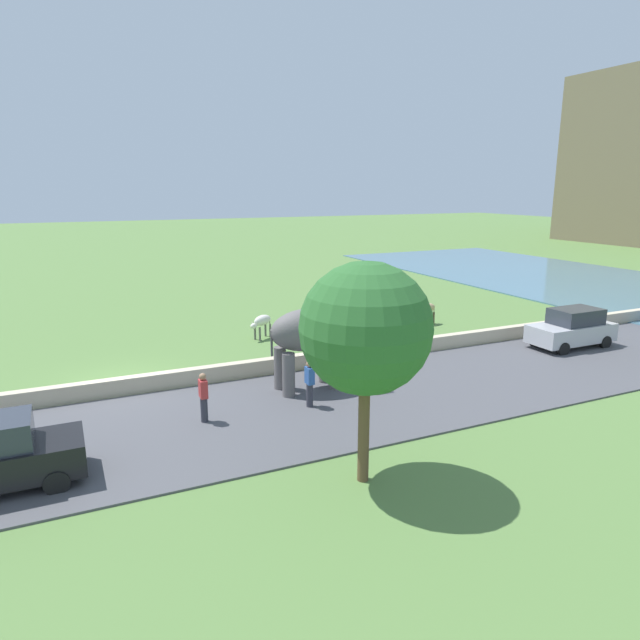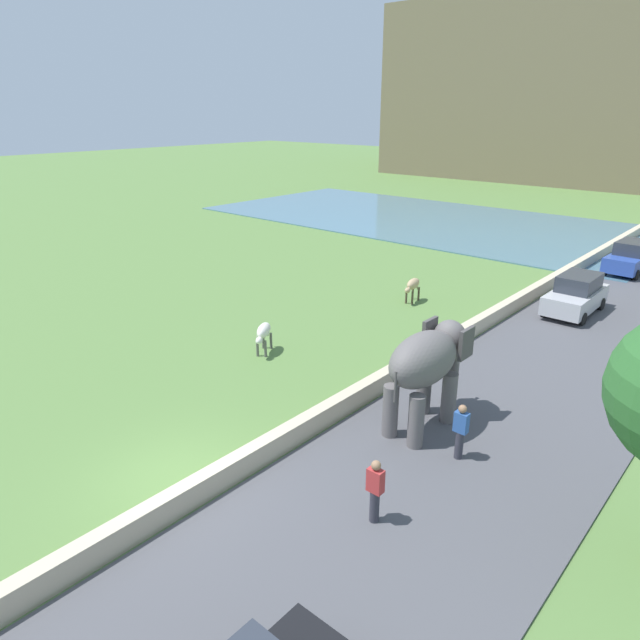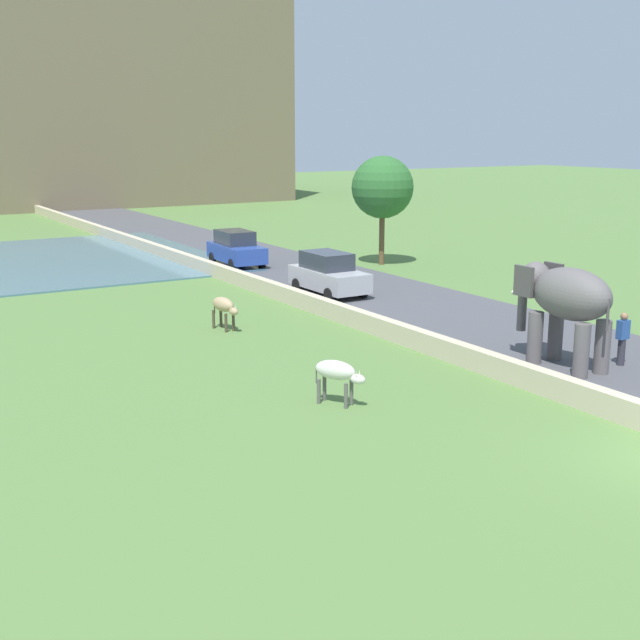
# 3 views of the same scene
# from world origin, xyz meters

# --- Properties ---
(road_surface) EXTENTS (7.00, 120.00, 0.06)m
(road_surface) POSITION_xyz_m (5.00, 20.00, 0.03)
(road_surface) COLOR #4C4C51
(road_surface) RESTS_ON ground
(barrier_wall) EXTENTS (0.40, 110.00, 0.64)m
(barrier_wall) POSITION_xyz_m (1.20, 18.00, 0.32)
(barrier_wall) COLOR beige
(barrier_wall) RESTS_ON ground
(elephant) EXTENTS (1.42, 3.47, 2.99)m
(elephant) POSITION_xyz_m (3.43, 6.23, 2.04)
(elephant) COLOR #605B5B
(elephant) RESTS_ON ground
(person_beside_elephant) EXTENTS (0.36, 0.22, 1.63)m
(person_beside_elephant) POSITION_xyz_m (5.01, 5.40, 0.87)
(person_beside_elephant) COLOR #33333D
(person_beside_elephant) RESTS_ON ground
(car_silver) EXTENTS (1.80, 4.00, 1.80)m
(car_silver) POSITION_xyz_m (3.42, 19.08, 0.90)
(car_silver) COLOR #B7B7BC
(car_silver) RESTS_ON ground
(car_blue) EXTENTS (1.94, 4.07, 1.80)m
(car_blue) POSITION_xyz_m (3.43, 28.00, 0.90)
(car_blue) COLOR #2D4CA8
(car_blue) RESTS_ON ground
(cow_tan) EXTENTS (0.61, 1.42, 1.15)m
(cow_tan) POSITION_xyz_m (-2.96, 15.63, 0.84)
(cow_tan) COLOR tan
(cow_tan) RESTS_ON ground
(cow_white) EXTENTS (0.99, 1.36, 1.15)m
(cow_white) POSITION_xyz_m (-3.92, 6.82, 0.84)
(cow_white) COLOR silver
(cow_white) RESTS_ON ground
(tree_mid) EXTENTS (3.15, 3.15, 5.53)m
(tree_mid) POSITION_xyz_m (10.04, 24.57, 3.93)
(tree_mid) COLOR brown
(tree_mid) RESTS_ON ground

